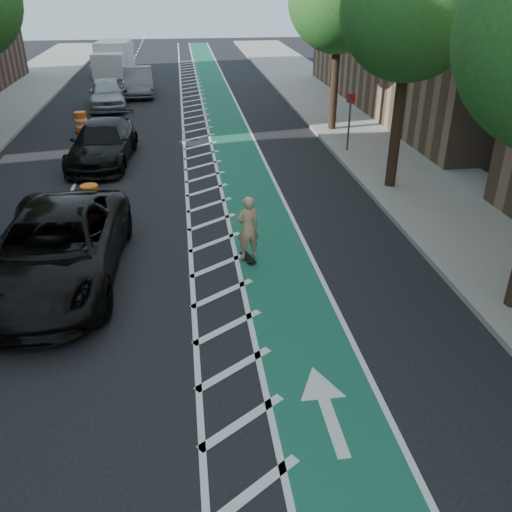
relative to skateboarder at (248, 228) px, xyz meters
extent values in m
plane|color=black|center=(-2.30, -3.00, -0.95)|extent=(120.00, 120.00, 0.00)
cube|color=#1B5F40|center=(0.70, 7.00, -0.94)|extent=(2.00, 90.00, 0.01)
cube|color=silver|center=(-0.80, 7.00, -0.94)|extent=(1.40, 90.00, 0.01)
cube|color=gray|center=(7.20, 7.00, -0.87)|extent=(5.00, 90.00, 0.15)
cube|color=gray|center=(4.75, 7.00, -0.87)|extent=(0.12, 90.00, 0.16)
cylinder|color=#382619|center=(5.60, 5.00, 1.25)|extent=(0.36, 0.36, 4.40)
sphere|color=#27511B|center=(5.60, 5.00, 4.85)|extent=(4.20, 4.20, 4.20)
cylinder|color=#382619|center=(5.60, 13.00, 1.25)|extent=(0.36, 0.36, 4.40)
cylinder|color=#4C4C4C|center=(5.30, 9.00, 0.25)|extent=(0.08, 0.08, 2.40)
cube|color=red|center=(5.30, 9.00, 1.35)|extent=(0.35, 0.02, 0.35)
cube|color=black|center=(0.00, 0.00, -0.87)|extent=(0.38, 0.73, 0.03)
cylinder|color=black|center=(-0.13, 0.20, -0.92)|extent=(0.04, 0.06, 0.05)
cylinder|color=black|center=(0.00, 0.24, -0.92)|extent=(0.04, 0.06, 0.05)
cylinder|color=black|center=(0.00, -0.24, -0.92)|extent=(0.04, 0.06, 0.05)
cylinder|color=black|center=(0.13, -0.20, -0.92)|extent=(0.04, 0.06, 0.05)
imported|color=tan|center=(0.00, 0.00, 0.00)|extent=(0.71, 0.56, 1.70)
imported|color=black|center=(-4.70, -0.46, -0.05)|extent=(3.18, 6.53, 1.79)
imported|color=black|center=(-4.70, 9.14, -0.16)|extent=(2.62, 5.59, 1.58)
imported|color=#9E9FA3|center=(-5.62, 19.40, -0.13)|extent=(2.44, 4.96, 1.63)
imported|color=slate|center=(-4.09, 23.08, -0.13)|extent=(2.06, 5.06, 1.63)
cube|color=silver|center=(-6.41, 32.71, 0.17)|extent=(2.71, 3.74, 2.23)
cube|color=silver|center=(-6.60, 30.03, -0.11)|extent=(2.36, 1.94, 1.67)
cylinder|color=black|center=(-7.64, 29.66, -0.56)|extent=(0.34, 0.80, 0.78)
cylinder|color=black|center=(-5.63, 29.52, -0.56)|extent=(0.34, 0.80, 0.78)
cylinder|color=black|center=(-7.34, 33.67, -0.56)|extent=(0.34, 0.80, 0.78)
cylinder|color=black|center=(-5.34, 33.52, -0.56)|extent=(0.34, 0.80, 0.78)
cylinder|color=orange|center=(-4.50, 3.81, -0.48)|extent=(0.54, 0.54, 0.94)
cylinder|color=silver|center=(-4.50, 3.81, -0.63)|extent=(0.55, 0.55, 0.13)
cylinder|color=silver|center=(-4.50, 3.81, -0.34)|extent=(0.55, 0.55, 0.13)
cylinder|color=black|center=(-4.50, 3.81, -0.93)|extent=(0.69, 0.69, 0.04)
cylinder|color=#D73F0B|center=(-5.05, 8.57, -0.45)|extent=(0.58, 0.58, 1.00)
cylinder|color=silver|center=(-5.05, 8.57, -0.61)|extent=(0.59, 0.59, 0.13)
cylinder|color=silver|center=(-5.05, 8.57, -0.30)|extent=(0.59, 0.59, 0.13)
cylinder|color=black|center=(-5.05, 8.57, -0.92)|extent=(0.73, 0.73, 0.04)
cylinder|color=#FF550D|center=(-6.30, 14.11, -0.46)|extent=(0.56, 0.56, 0.97)
cylinder|color=silver|center=(-6.30, 14.11, -0.62)|extent=(0.57, 0.57, 0.13)
cylinder|color=silver|center=(-6.30, 14.11, -0.32)|extent=(0.57, 0.57, 0.13)
cylinder|color=black|center=(-6.30, 14.11, -0.92)|extent=(0.71, 0.71, 0.04)
camera|label=1|loc=(-1.48, -12.60, 5.78)|focal=38.00mm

